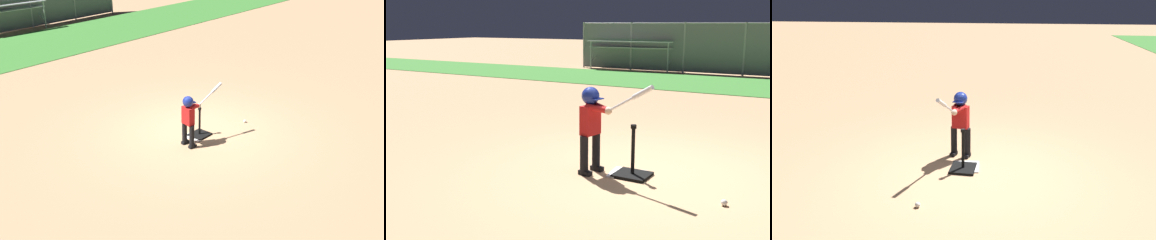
% 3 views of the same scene
% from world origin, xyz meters
% --- Properties ---
extents(ground_plane, '(90.00, 90.00, 0.00)m').
position_xyz_m(ground_plane, '(0.00, 0.00, 0.00)').
color(ground_plane, tan).
extents(home_plate, '(0.49, 0.49, 0.02)m').
position_xyz_m(home_plate, '(-0.27, -0.19, 0.01)').
color(home_plate, white).
rests_on(home_plate, ground_plane).
extents(batting_tee, '(0.45, 0.41, 0.70)m').
position_xyz_m(batting_tee, '(-0.17, -0.22, 0.09)').
color(batting_tee, black).
rests_on(batting_tee, ground_plane).
extents(batter_child, '(1.06, 0.40, 1.28)m').
position_xyz_m(batter_child, '(-0.70, -0.37, 0.75)').
color(batter_child, black).
rests_on(batter_child, ground_plane).
extents(baseball, '(0.07, 0.07, 0.07)m').
position_xyz_m(baseball, '(1.10, -0.61, 0.04)').
color(baseball, white).
rests_on(baseball, ground_plane).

